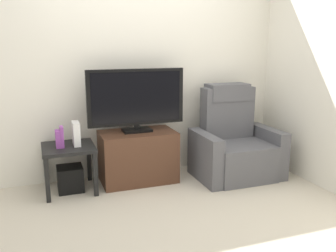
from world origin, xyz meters
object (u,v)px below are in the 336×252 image
(subwoofer_box, at_px, (70,179))
(book_middle, at_px, (62,137))
(side_table, at_px, (69,153))
(book_leftmost, at_px, (58,139))
(game_console, at_px, (76,134))
(television, at_px, (136,99))
(tv_stand, at_px, (138,156))
(recliner_armchair, at_px, (234,145))

(subwoofer_box, height_order, book_middle, book_middle)
(side_table, relative_size, book_leftmost, 2.98)
(side_table, distance_m, subwoofer_box, 0.28)
(subwoofer_box, height_order, game_console, game_console)
(television, bearing_deg, subwoofer_box, -176.51)
(tv_stand, relative_size, subwoofer_box, 3.15)
(book_leftmost, xyz_separation_m, book_middle, (0.04, 0.00, 0.02))
(game_console, bearing_deg, book_leftmost, -171.03)
(tv_stand, relative_size, side_table, 1.56)
(book_leftmost, bearing_deg, game_console, 8.97)
(book_middle, relative_size, game_console, 0.88)
(game_console, bearing_deg, recliner_armchair, -5.59)
(side_table, bearing_deg, television, 3.49)
(side_table, bearing_deg, tv_stand, 2.10)
(subwoofer_box, bearing_deg, television, 3.49)
(book_leftmost, bearing_deg, tv_stand, 3.18)
(book_middle, height_order, game_console, game_console)
(subwoofer_box, bearing_deg, side_table, -63.43)
(subwoofer_box, relative_size, book_leftmost, 1.48)
(television, distance_m, book_leftmost, 0.94)
(book_leftmost, height_order, book_middle, book_middle)
(side_table, height_order, book_leftmost, book_leftmost)
(tv_stand, height_order, side_table, tv_stand)
(subwoofer_box, xyz_separation_m, game_console, (0.09, 0.01, 0.49))
(tv_stand, xyz_separation_m, television, (-0.00, 0.02, 0.66))
(television, bearing_deg, side_table, -176.51)
(television, distance_m, subwoofer_box, 1.12)
(tv_stand, distance_m, recliner_armchair, 1.16)
(recliner_armchair, relative_size, subwoofer_box, 4.03)
(recliner_armchair, distance_m, subwoofer_box, 1.93)
(recliner_armchair, bearing_deg, book_middle, -173.66)
(book_leftmost, bearing_deg, book_middle, 0.00)
(book_middle, bearing_deg, book_leftmost, 180.00)
(television, relative_size, side_table, 2.03)
(television, bearing_deg, book_leftmost, -175.60)
(book_leftmost, distance_m, book_middle, 0.05)
(book_middle, bearing_deg, television, 4.62)
(side_table, bearing_deg, book_leftmost, -168.69)
(subwoofer_box, bearing_deg, book_middle, -161.22)
(subwoofer_box, relative_size, game_console, 1.08)
(television, bearing_deg, book_middle, -175.38)
(subwoofer_box, bearing_deg, game_console, 6.34)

